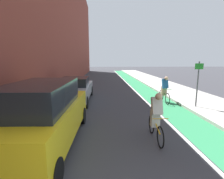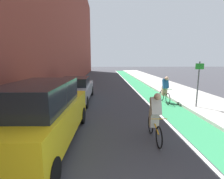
# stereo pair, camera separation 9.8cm
# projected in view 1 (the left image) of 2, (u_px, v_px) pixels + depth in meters

# --- Properties ---
(ground_plane) EXTENTS (93.07, 93.07, 0.00)m
(ground_plane) POSITION_uv_depth(u_px,v_px,m) (111.00, 85.00, 17.80)
(ground_plane) COLOR #38383D
(bike_lane_paint) EXTENTS (1.60, 42.30, 0.00)m
(bike_lane_paint) POSITION_uv_depth(u_px,v_px,m) (134.00, 82.00, 19.92)
(bike_lane_paint) COLOR #2D8451
(bike_lane_paint) RESTS_ON ground
(lane_divider_stripe) EXTENTS (0.12, 42.30, 0.00)m
(lane_divider_stripe) POSITION_uv_depth(u_px,v_px,m) (126.00, 82.00, 19.87)
(lane_divider_stripe) COLOR white
(lane_divider_stripe) RESTS_ON ground
(sidewalk_right) EXTENTS (3.39, 42.30, 0.14)m
(sidewalk_right) POSITION_uv_depth(u_px,v_px,m) (155.00, 82.00, 20.04)
(sidewalk_right) COLOR #A8A59E
(sidewalk_right) RESTS_ON ground
(building_facade_left) EXTENTS (3.00, 42.30, 13.99)m
(building_facade_left) POSITION_uv_depth(u_px,v_px,m) (59.00, 18.00, 18.28)
(building_facade_left) COLOR brown
(building_facade_left) RESTS_ON ground
(parked_suv_yellow_cab) EXTENTS (2.01, 4.84, 1.98)m
(parked_suv_yellow_cab) POSITION_uv_depth(u_px,v_px,m) (44.00, 114.00, 5.07)
(parked_suv_yellow_cab) COLOR yellow
(parked_suv_yellow_cab) RESTS_ON ground
(parked_sedan_silver) EXTENTS (1.93, 4.67, 1.53)m
(parked_sedan_silver) POSITION_uv_depth(u_px,v_px,m) (75.00, 89.00, 10.82)
(parked_sedan_silver) COLOR #9EA0A8
(parked_sedan_silver) RESTS_ON ground
(cyclist_lead) EXTENTS (0.48, 1.71, 1.61)m
(cyclist_lead) POSITION_uv_depth(u_px,v_px,m) (156.00, 115.00, 5.56)
(cyclist_lead) COLOR black
(cyclist_lead) RESTS_ON ground
(cyclist_mid) EXTENTS (0.48, 1.74, 1.63)m
(cyclist_mid) POSITION_uv_depth(u_px,v_px,m) (165.00, 89.00, 10.49)
(cyclist_mid) COLOR black
(cyclist_mid) RESTS_ON ground
(street_sign_post) EXTENTS (0.44, 0.07, 2.39)m
(street_sign_post) POSITION_uv_depth(u_px,v_px,m) (198.00, 80.00, 8.94)
(street_sign_post) COLOR #4C4C51
(street_sign_post) RESTS_ON sidewalk_right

